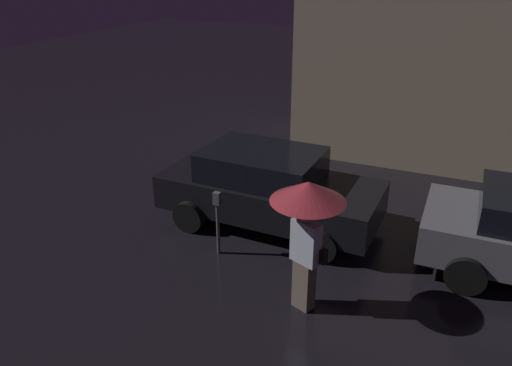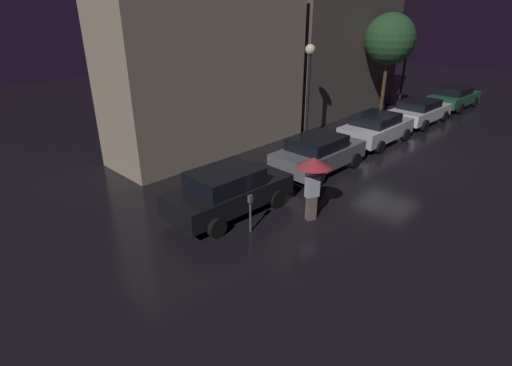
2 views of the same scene
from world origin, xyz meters
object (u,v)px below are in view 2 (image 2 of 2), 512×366
(parking_meter, at_px, (250,209))
(street_lamp_far, at_px, (405,60))
(parked_car_white, at_px, (419,111))
(parked_car_green, at_px, (454,97))
(parked_car_grey, at_px, (318,153))
(street_lamp_near, at_px, (309,73))
(pedestrian_with_umbrella, at_px, (313,171))
(parked_car_silver, at_px, (376,128))
(parked_car_black, at_px, (228,190))

(parking_meter, relative_size, street_lamp_far, 0.29)
(parked_car_white, bearing_deg, parked_car_green, 1.05)
(parked_car_grey, relative_size, parking_meter, 3.45)
(parked_car_green, bearing_deg, parked_car_grey, -177.39)
(street_lamp_near, height_order, street_lamp_far, street_lamp_near)
(street_lamp_far, bearing_deg, parked_car_white, -135.66)
(parked_car_white, distance_m, parked_car_green, 5.03)
(parked_car_green, distance_m, pedestrian_with_umbrella, 18.13)
(parked_car_silver, xyz_separation_m, parked_car_white, (4.79, 0.01, -0.04))
(parking_meter, bearing_deg, parked_car_green, 4.46)
(parked_car_grey, xyz_separation_m, pedestrian_with_umbrella, (-3.38, -2.23, 0.87))
(parking_meter, bearing_deg, parked_car_grey, 15.33)
(parked_car_silver, height_order, parked_car_white, parked_car_silver)
(parked_car_grey, xyz_separation_m, parked_car_silver, (4.75, 0.12, -0.01))
(street_lamp_far, bearing_deg, parking_meter, -167.29)
(parked_car_grey, xyz_separation_m, parking_meter, (-5.21, -1.43, -0.02))
(parked_car_white, xyz_separation_m, parking_meter, (-14.75, -1.56, 0.03))
(parked_car_grey, xyz_separation_m, parked_car_white, (9.54, 0.13, -0.05))
(street_lamp_near, bearing_deg, parking_meter, -152.73)
(parking_meter, bearing_deg, pedestrian_with_umbrella, -23.72)
(parked_car_grey, bearing_deg, street_lamp_far, 11.64)
(parked_car_black, xyz_separation_m, parked_car_white, (14.38, 0.20, -0.06))
(parked_car_black, height_order, parked_car_grey, parked_car_black)
(pedestrian_with_umbrella, bearing_deg, parked_car_black, 145.61)
(parked_car_green, bearing_deg, pedestrian_with_umbrella, -170.40)
(parked_car_black, relative_size, parked_car_white, 0.98)
(parked_car_black, height_order, parked_car_white, parked_car_black)
(parked_car_grey, bearing_deg, parking_meter, -164.58)
(parked_car_silver, bearing_deg, parked_car_black, -178.61)
(parked_car_grey, xyz_separation_m, street_lamp_far, (11.89, 2.43, 2.25))
(parked_car_white, xyz_separation_m, street_lamp_near, (-7.03, 2.42, 2.54))
(street_lamp_near, xyz_separation_m, street_lamp_far, (9.38, -0.12, -0.25))
(parked_car_green, xyz_separation_m, pedestrian_with_umbrella, (-17.95, -2.35, 0.91))
(parked_car_silver, relative_size, parked_car_white, 0.95)
(street_lamp_far, bearing_deg, parked_car_grey, -168.45)
(parked_car_green, distance_m, parking_meter, 19.84)
(parked_car_silver, xyz_separation_m, pedestrian_with_umbrella, (-8.13, -2.35, 0.88))
(parked_car_white, xyz_separation_m, pedestrian_with_umbrella, (-12.92, -2.36, 0.92))
(parked_car_black, xyz_separation_m, parked_car_green, (19.41, 0.19, -0.05))
(parked_car_grey, bearing_deg, parked_car_black, -179.07)
(parked_car_grey, relative_size, street_lamp_far, 1.00)
(pedestrian_with_umbrella, bearing_deg, street_lamp_far, 38.53)
(pedestrian_with_umbrella, bearing_deg, parked_car_silver, 37.68)
(parking_meter, bearing_deg, street_lamp_far, 12.71)
(pedestrian_with_umbrella, bearing_deg, parked_car_white, 31.92)
(street_lamp_near, bearing_deg, parked_car_green, -11.42)
(parked_car_silver, xyz_separation_m, parking_meter, (-9.96, -1.55, -0.01))
(parked_car_silver, distance_m, street_lamp_near, 4.15)
(parked_car_silver, height_order, parking_meter, parked_car_silver)
(parked_car_black, height_order, parked_car_silver, parked_car_black)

